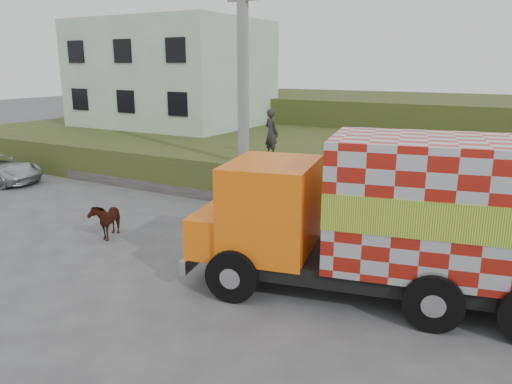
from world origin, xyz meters
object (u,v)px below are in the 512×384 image
Objects in this scene: cargo_truck at (394,217)px; cow at (106,219)px; utility_pole at (243,92)px; pedestrian at (272,133)px.

cargo_truck is 8.57m from cow.
utility_pole is 6.64m from cow.
cow is at bearing 98.77° from pedestrian.
utility_pole is 8.93m from cargo_truck.
cow is 7.46m from pedestrian.
cow is 0.69× the size of pedestrian.
cargo_truck is 9.44m from pedestrian.
utility_pole reaches higher than cow.
pedestrian reaches higher than cow.
utility_pole is 2.28m from pedestrian.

